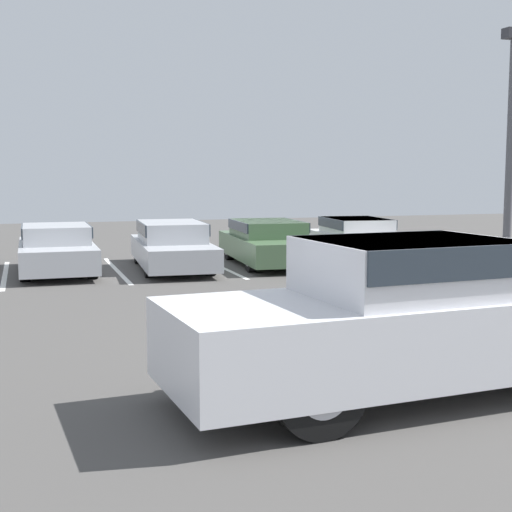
{
  "coord_description": "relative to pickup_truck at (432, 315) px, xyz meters",
  "views": [
    {
      "loc": [
        -4.89,
        -7.48,
        2.49
      ],
      "look_at": [
        -0.92,
        4.7,
        1.0
      ],
      "focal_mm": 50.0,
      "sensor_mm": 36.0,
      "label": 1
    }
  ],
  "objects": [
    {
      "name": "stall_stripe_b",
      "position": [
        -4.86,
        11.56,
        -0.89
      ],
      "size": [
        0.12,
        5.3,
        0.01
      ],
      "primitive_type": "cube",
      "color": "white",
      "rests_on": "ground_plane"
    },
    {
      "name": "parked_sedan_b",
      "position": [
        -3.61,
        11.49,
        -0.25
      ],
      "size": [
        1.81,
        4.28,
        1.2
      ],
      "rotation": [
        0.0,
        0.0,
        -1.58
      ],
      "color": "#B7BABF",
      "rests_on": "ground_plane"
    },
    {
      "name": "ground_plane",
      "position": [
        0.53,
        0.55,
        -0.89
      ],
      "size": [
        60.0,
        60.0,
        0.0
      ],
      "primitive_type": "plane",
      "color": "#4C4947"
    },
    {
      "name": "parked_sedan_e",
      "position": [
        4.77,
        11.67,
        -0.25
      ],
      "size": [
        2.17,
        4.51,
        1.2
      ],
      "rotation": [
        0.0,
        0.0,
        -1.67
      ],
      "color": "silver",
      "rests_on": "ground_plane"
    },
    {
      "name": "stall_stripe_c",
      "position": [
        -2.13,
        11.56,
        -0.89
      ],
      "size": [
        0.12,
        5.3,
        0.01
      ],
      "primitive_type": "cube",
      "color": "white",
      "rests_on": "ground_plane"
    },
    {
      "name": "parked_sedan_d",
      "position": [
        1.98,
        11.45,
        -0.24
      ],
      "size": [
        2.18,
        4.77,
        1.2
      ],
      "rotation": [
        0.0,
        0.0,
        -1.64
      ],
      "color": "#4C6B47",
      "rests_on": "ground_plane"
    },
    {
      "name": "stall_stripe_e",
      "position": [
        3.34,
        11.56,
        -0.89
      ],
      "size": [
        0.12,
        5.3,
        0.01
      ],
      "primitive_type": "cube",
      "color": "white",
      "rests_on": "ground_plane"
    },
    {
      "name": "pickup_truck",
      "position": [
        0.0,
        0.0,
        0.0
      ],
      "size": [
        6.25,
        2.36,
        1.77
      ],
      "rotation": [
        0.0,
        0.0,
        0.07
      ],
      "color": "silver",
      "rests_on": "ground_plane"
    },
    {
      "name": "light_post",
      "position": [
        9.45,
        11.03,
        2.88
      ],
      "size": [
        0.7,
        0.36,
        6.69
      ],
      "color": "#515156",
      "rests_on": "ground_plane"
    },
    {
      "name": "parked_sedan_c",
      "position": [
        -0.71,
        11.35,
        -0.23
      ],
      "size": [
        2.03,
        4.85,
        1.23
      ],
      "rotation": [
        0.0,
        0.0,
        -1.63
      ],
      "color": "#B7BABF",
      "rests_on": "ground_plane"
    },
    {
      "name": "stall_stripe_d",
      "position": [
        0.61,
        11.56,
        -0.89
      ],
      "size": [
        0.12,
        5.3,
        0.01
      ],
      "primitive_type": "cube",
      "color": "white",
      "rests_on": "ground_plane"
    },
    {
      "name": "stall_stripe_f",
      "position": [
        6.07,
        11.56,
        -0.89
      ],
      "size": [
        0.12,
        5.3,
        0.01
      ],
      "primitive_type": "cube",
      "color": "white",
      "rests_on": "ground_plane"
    }
  ]
}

